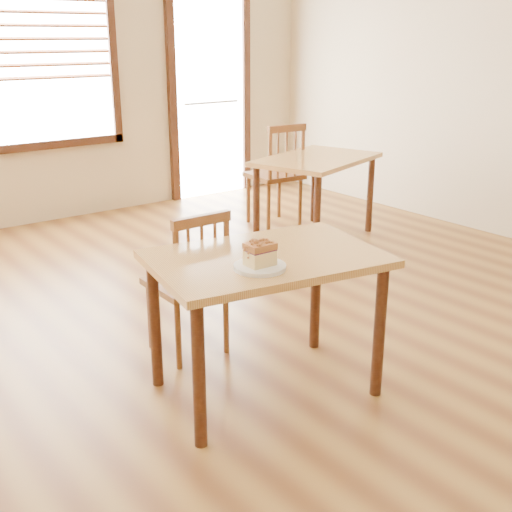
{
  "coord_description": "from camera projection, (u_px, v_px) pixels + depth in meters",
  "views": [
    {
      "loc": [
        -1.8,
        -2.22,
        1.78
      ],
      "look_at": [
        -0.09,
        0.01,
        0.8
      ],
      "focal_mm": 45.0,
      "sensor_mm": 36.0,
      "label": 1
    }
  ],
  "objects": [
    {
      "name": "ground",
      "position": [
        271.0,
        401.0,
        3.28
      ],
      "size": [
        8.0,
        8.0,
        0.0
      ],
      "primitive_type": "plane",
      "color": "brown"
    },
    {
      "name": "room_shell",
      "position": [
        274.0,
        21.0,
        2.68
      ],
      "size": [
        8.0,
        8.0,
        8.0
      ],
      "color": "beige",
      "rests_on": "ground"
    },
    {
      "name": "window_right",
      "position": [
        26.0,
        31.0,
        5.84
      ],
      "size": [
        1.76,
        0.1,
        1.96
      ],
      "color": "white",
      "rests_on": "room_shell"
    },
    {
      "name": "entry_door",
      "position": [
        210.0,
        89.0,
        7.2
      ],
      "size": [
        1.08,
        0.06,
        2.29
      ],
      "color": "white",
      "rests_on": "ground"
    },
    {
      "name": "cafe_table_main",
      "position": [
        266.0,
        275.0,
        3.19
      ],
      "size": [
        1.24,
        0.94,
        0.75
      ],
      "rotation": [
        0.0,
        0.0,
        -0.18
      ],
      "color": "tan",
      "rests_on": "ground"
    },
    {
      "name": "cafe_chair_main",
      "position": [
        190.0,
        282.0,
        3.64
      ],
      "size": [
        0.4,
        0.4,
        0.88
      ],
      "rotation": [
        0.0,
        0.0,
        3.14
      ],
      "color": "brown",
      "rests_on": "ground"
    },
    {
      "name": "cafe_table_second",
      "position": [
        316.0,
        169.0,
        5.7
      ],
      "size": [
        1.29,
        1.05,
        0.75
      ],
      "rotation": [
        0.0,
        0.0,
        0.3
      ],
      "color": "tan",
      "rests_on": "ground"
    },
    {
      "name": "cafe_chair_second",
      "position": [
        277.0,
        174.0,
        6.16
      ],
      "size": [
        0.49,
        0.49,
        1.0
      ],
      "rotation": [
        0.0,
        0.0,
        3.05
      ],
      "color": "brown",
      "rests_on": "ground"
    },
    {
      "name": "plate",
      "position": [
        260.0,
        267.0,
        2.96
      ],
      "size": [
        0.24,
        0.24,
        0.02
      ],
      "color": "white",
      "rests_on": "cafe_table_main"
    },
    {
      "name": "cake_slice",
      "position": [
        260.0,
        253.0,
        2.94
      ],
      "size": [
        0.14,
        0.1,
        0.12
      ],
      "rotation": [
        0.0,
        0.0,
        -0.03
      ],
      "color": "#DAB77B",
      "rests_on": "plate"
    }
  ]
}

